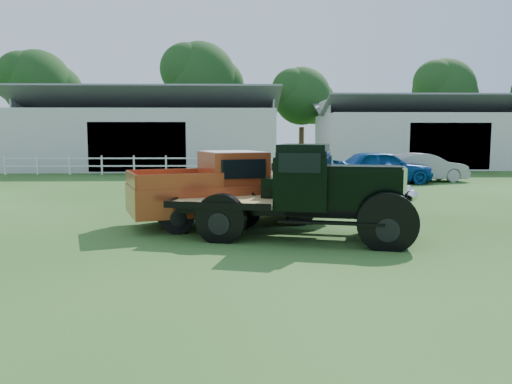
{
  "coord_description": "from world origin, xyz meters",
  "views": [
    {
      "loc": [
        -0.1,
        -11.37,
        2.51
      ],
      "look_at": [
        0.2,
        1.2,
        1.05
      ],
      "focal_mm": 35.0,
      "sensor_mm": 36.0,
      "label": 1
    }
  ],
  "objects_px": {
    "vintage_flatbed": "(299,191)",
    "misc_car_grey": "(423,168)",
    "misc_car_blue": "(382,167)",
    "red_pickup": "(229,187)",
    "white_pickup": "(288,181)"
  },
  "relations": [
    {
      "from": "white_pickup",
      "to": "misc_car_blue",
      "type": "relative_size",
      "value": 0.87
    },
    {
      "from": "misc_car_grey",
      "to": "red_pickup",
      "type": "bearing_deg",
      "value": 132.35
    },
    {
      "from": "vintage_flatbed",
      "to": "red_pickup",
      "type": "height_order",
      "value": "vintage_flatbed"
    },
    {
      "from": "misc_car_blue",
      "to": "misc_car_grey",
      "type": "bearing_deg",
      "value": -75.13
    },
    {
      "from": "misc_car_grey",
      "to": "vintage_flatbed",
      "type": "bearing_deg",
      "value": 141.39
    },
    {
      "from": "misc_car_blue",
      "to": "misc_car_grey",
      "type": "relative_size",
      "value": 1.09
    },
    {
      "from": "white_pickup",
      "to": "misc_car_blue",
      "type": "xyz_separation_m",
      "value": [
        5.46,
        7.13,
        0.05
      ]
    },
    {
      "from": "red_pickup",
      "to": "white_pickup",
      "type": "relative_size",
      "value": 1.3
    },
    {
      "from": "vintage_flatbed",
      "to": "misc_car_grey",
      "type": "height_order",
      "value": "vintage_flatbed"
    },
    {
      "from": "misc_car_blue",
      "to": "vintage_flatbed",
      "type": "bearing_deg",
      "value": 151.96
    },
    {
      "from": "red_pickup",
      "to": "misc_car_blue",
      "type": "distance_m",
      "value": 13.69
    },
    {
      "from": "misc_car_blue",
      "to": "misc_car_grey",
      "type": "distance_m",
      "value": 2.6
    },
    {
      "from": "vintage_flatbed",
      "to": "misc_car_grey",
      "type": "xyz_separation_m",
      "value": [
        8.19,
        14.27,
        -0.38
      ]
    },
    {
      "from": "vintage_flatbed",
      "to": "red_pickup",
      "type": "xyz_separation_m",
      "value": [
        -1.75,
        1.94,
        -0.11
      ]
    },
    {
      "from": "misc_car_grey",
      "to": "misc_car_blue",
      "type": "bearing_deg",
      "value": 100.95
    }
  ]
}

